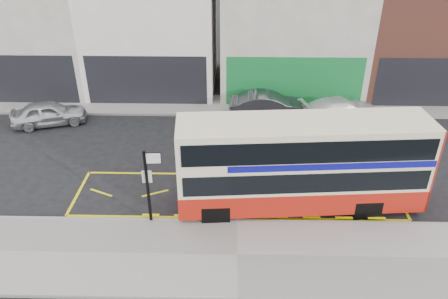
{
  "coord_description": "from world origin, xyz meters",
  "views": [
    {
      "loc": [
        -0.21,
        -14.04,
        11.23
      ],
      "look_at": [
        -0.57,
        2.0,
        2.04
      ],
      "focal_mm": 35.0,
      "sensor_mm": 36.0,
      "label": 1
    }
  ],
  "objects_px": {
    "bus_stop_post": "(149,180)",
    "car_white": "(340,109)",
    "car_silver": "(49,113)",
    "car_grey": "(268,106)",
    "street_tree_right": "(301,42)",
    "double_decker_bus": "(302,164)"
  },
  "relations": [
    {
      "from": "double_decker_bus",
      "to": "car_silver",
      "type": "bearing_deg",
      "value": 146.32
    },
    {
      "from": "car_silver",
      "to": "car_white",
      "type": "relative_size",
      "value": 0.86
    },
    {
      "from": "car_silver",
      "to": "street_tree_right",
      "type": "xyz_separation_m",
      "value": [
        14.53,
        3.88,
        3.08
      ]
    },
    {
      "from": "car_grey",
      "to": "bus_stop_post",
      "type": "bearing_deg",
      "value": 150.75
    },
    {
      "from": "bus_stop_post",
      "to": "car_silver",
      "type": "bearing_deg",
      "value": 126.08
    },
    {
      "from": "car_silver",
      "to": "car_grey",
      "type": "xyz_separation_m",
      "value": [
        12.54,
        1.18,
        0.06
      ]
    },
    {
      "from": "double_decker_bus",
      "to": "bus_stop_post",
      "type": "xyz_separation_m",
      "value": [
        -5.96,
        -1.26,
        -0.04
      ]
    },
    {
      "from": "double_decker_bus",
      "to": "car_silver",
      "type": "height_order",
      "value": "double_decker_bus"
    },
    {
      "from": "car_grey",
      "to": "street_tree_right",
      "type": "height_order",
      "value": "street_tree_right"
    },
    {
      "from": "bus_stop_post",
      "to": "car_white",
      "type": "distance_m",
      "value": 13.46
    },
    {
      "from": "car_grey",
      "to": "car_white",
      "type": "xyz_separation_m",
      "value": [
        4.14,
        -0.29,
        -0.07
      ]
    },
    {
      "from": "double_decker_bus",
      "to": "bus_stop_post",
      "type": "relative_size",
      "value": 3.18
    },
    {
      "from": "car_white",
      "to": "double_decker_bus",
      "type": "bearing_deg",
      "value": 140.62
    },
    {
      "from": "car_silver",
      "to": "car_grey",
      "type": "height_order",
      "value": "car_grey"
    },
    {
      "from": "double_decker_bus",
      "to": "bus_stop_post",
      "type": "height_order",
      "value": "double_decker_bus"
    },
    {
      "from": "bus_stop_post",
      "to": "car_white",
      "type": "relative_size",
      "value": 0.67
    },
    {
      "from": "car_silver",
      "to": "street_tree_right",
      "type": "distance_m",
      "value": 15.35
    },
    {
      "from": "car_white",
      "to": "street_tree_right",
      "type": "relative_size",
      "value": 0.85
    },
    {
      "from": "double_decker_bus",
      "to": "car_silver",
      "type": "relative_size",
      "value": 2.47
    },
    {
      "from": "car_silver",
      "to": "car_grey",
      "type": "relative_size",
      "value": 0.89
    },
    {
      "from": "car_white",
      "to": "street_tree_right",
      "type": "distance_m",
      "value": 4.8
    },
    {
      "from": "car_grey",
      "to": "street_tree_right",
      "type": "xyz_separation_m",
      "value": [
        1.98,
        2.69,
        3.02
      ]
    }
  ]
}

